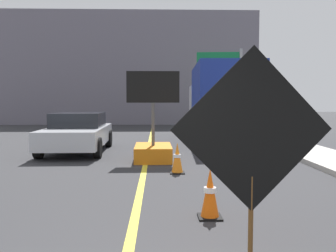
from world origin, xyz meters
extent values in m
cube|color=yellow|center=(0.00, 6.00, 0.00)|extent=(0.14, 36.00, 0.01)
cylinder|color=#593819|center=(1.28, 1.93, 0.53)|extent=(0.05, 0.05, 1.05)
cube|color=orange|center=(1.28, 1.93, 1.52)|extent=(1.55, 0.16, 1.56)
cube|color=black|center=(1.29, 1.92, 1.52)|extent=(1.63, 0.15, 1.63)
cube|color=black|center=(1.28, 1.95, 1.52)|extent=(0.28, 0.03, 0.52)
cube|color=orange|center=(0.21, 9.45, 0.23)|extent=(1.12, 1.81, 0.45)
cylinder|color=#4C4C4C|center=(0.21, 9.45, 1.10)|extent=(0.10, 0.10, 1.30)
cube|color=black|center=(0.21, 9.45, 2.23)|extent=(1.60, 0.10, 0.95)
sphere|color=yellow|center=(0.76, 9.51, 2.23)|extent=(0.09, 0.09, 0.09)
sphere|color=yellow|center=(0.46, 9.50, 2.23)|extent=(0.09, 0.09, 0.09)
sphere|color=yellow|center=(0.16, 9.50, 2.23)|extent=(0.09, 0.09, 0.09)
sphere|color=yellow|center=(-0.14, 9.50, 2.23)|extent=(0.09, 0.09, 0.09)
sphere|color=yellow|center=(-0.31, 9.49, 2.41)|extent=(0.09, 0.09, 0.09)
sphere|color=yellow|center=(-0.31, 9.49, 2.04)|extent=(0.09, 0.09, 0.09)
cube|color=black|center=(3.16, 14.74, 0.57)|extent=(1.96, 7.74, 0.25)
cube|color=silver|center=(3.26, 17.51, 1.65)|extent=(2.47, 2.24, 1.90)
cube|color=navy|center=(3.11, 13.57, 1.99)|extent=(2.59, 5.31, 2.58)
cylinder|color=black|center=(2.11, 17.40, 0.45)|extent=(0.31, 0.91, 0.90)
cylinder|color=black|center=(4.40, 17.31, 0.45)|extent=(0.31, 0.91, 0.90)
cylinder|color=black|center=(1.92, 12.49, 0.45)|extent=(0.31, 0.91, 0.90)
cylinder|color=black|center=(4.22, 12.40, 0.45)|extent=(0.31, 0.91, 0.90)
cube|color=silver|center=(-2.48, 11.30, 0.58)|extent=(1.99, 4.54, 0.60)
cube|color=black|center=(-2.49, 11.52, 1.13)|extent=(1.72, 2.06, 0.50)
cylinder|color=black|center=(-1.54, 9.83, 0.33)|extent=(0.23, 0.66, 0.66)
cylinder|color=black|center=(-3.37, 9.80, 0.33)|extent=(0.23, 0.66, 0.66)
cylinder|color=black|center=(-1.59, 12.80, 0.33)|extent=(0.23, 0.66, 0.66)
cylinder|color=black|center=(-3.43, 12.77, 0.33)|extent=(0.23, 0.66, 0.66)
cylinder|color=gray|center=(5.44, 20.68, 2.50)|extent=(0.18, 0.18, 5.00)
cube|color=#0F6033|center=(4.05, 20.80, 4.15)|extent=(2.60, 0.29, 1.30)
cube|color=white|center=(4.05, 20.84, 4.15)|extent=(1.81, 0.17, 0.18)
cube|color=slate|center=(-1.89, 30.18, 4.34)|extent=(19.93, 7.87, 8.68)
cube|color=black|center=(1.15, 3.86, 0.01)|extent=(0.36, 0.36, 0.03)
cone|color=#EA5B0C|center=(1.15, 3.86, 0.40)|extent=(0.28, 0.28, 0.74)
cylinder|color=white|center=(1.15, 3.86, 0.44)|extent=(0.19, 0.19, 0.08)
cube|color=black|center=(0.84, 7.36, 0.01)|extent=(0.36, 0.36, 0.03)
cone|color=orange|center=(0.84, 7.36, 0.40)|extent=(0.28, 0.28, 0.74)
cylinder|color=white|center=(0.84, 7.36, 0.44)|extent=(0.19, 0.19, 0.08)
camera|label=1|loc=(0.36, -1.61, 1.79)|focal=38.95mm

